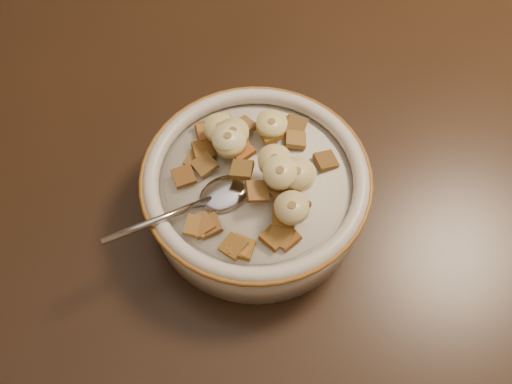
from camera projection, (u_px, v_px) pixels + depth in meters
floor at (325, 286)px, 1.40m from camera, size 4.00×4.50×0.10m
table at (388, 61)px, 0.73m from camera, size 1.43×0.94×0.04m
cereal_bowl at (256, 194)px, 0.57m from camera, size 0.21×0.21×0.05m
milk at (256, 181)px, 0.55m from camera, size 0.18×0.18×0.00m
spoon at (225, 194)px, 0.54m from camera, size 0.06×0.05×0.01m
cereal_square_0 at (276, 188)px, 0.53m from camera, size 0.02×0.02×0.01m
cereal_square_1 at (206, 131)px, 0.57m from camera, size 0.03×0.03×0.01m
cereal_square_2 at (242, 170)px, 0.53m from camera, size 0.03×0.03×0.01m
cereal_square_3 at (242, 248)px, 0.51m from camera, size 0.03×0.03×0.01m
cereal_square_4 at (242, 151)px, 0.55m from camera, size 0.02×0.02×0.01m
cereal_square_5 at (244, 126)px, 0.57m from camera, size 0.02×0.02×0.01m
cereal_square_6 at (326, 161)px, 0.56m from camera, size 0.03×0.03×0.01m
cereal_square_7 at (297, 207)px, 0.52m from camera, size 0.02×0.03×0.01m
cereal_square_8 at (241, 246)px, 0.51m from camera, size 0.03×0.03×0.01m
cereal_square_9 at (289, 176)px, 0.53m from camera, size 0.03×0.03×0.01m
cereal_square_10 at (296, 125)px, 0.58m from camera, size 0.03×0.03×0.01m
cereal_square_11 at (184, 176)px, 0.54m from camera, size 0.03×0.03×0.01m
cereal_square_12 at (197, 160)px, 0.56m from camera, size 0.03×0.03×0.01m
cereal_square_13 at (203, 150)px, 0.56m from camera, size 0.03×0.03×0.01m
cereal_square_14 at (287, 237)px, 0.51m from camera, size 0.02×0.02×0.01m
cereal_square_15 at (274, 238)px, 0.51m from camera, size 0.02×0.02×0.01m
cereal_square_16 at (257, 191)px, 0.52m from camera, size 0.03×0.03×0.01m
cereal_square_17 at (209, 226)px, 0.52m from camera, size 0.03×0.02×0.01m
cereal_square_18 at (224, 135)px, 0.57m from camera, size 0.03×0.03×0.01m
cereal_square_19 at (222, 125)px, 0.58m from camera, size 0.02×0.02×0.01m
cereal_square_20 at (289, 126)px, 0.58m from camera, size 0.02×0.02×0.01m
cereal_square_21 at (202, 225)px, 0.52m from camera, size 0.02×0.02×0.01m
cereal_square_22 at (227, 127)px, 0.57m from camera, size 0.02×0.02×0.01m
cereal_square_23 at (207, 133)px, 0.57m from camera, size 0.03×0.03×0.01m
cereal_square_24 at (280, 235)px, 0.51m from camera, size 0.03×0.03×0.01m
cereal_square_25 at (283, 217)px, 0.52m from camera, size 0.03×0.03×0.01m
cereal_square_26 at (296, 139)px, 0.57m from camera, size 0.03×0.03×0.01m
cereal_square_27 at (233, 246)px, 0.51m from camera, size 0.02×0.03×0.01m
cereal_square_28 at (271, 134)px, 0.56m from camera, size 0.02×0.02×0.01m
cereal_square_29 at (196, 227)px, 0.52m from camera, size 0.03×0.03×0.01m
cereal_square_30 at (239, 144)px, 0.55m from camera, size 0.03×0.03×0.01m
cereal_square_31 at (205, 165)px, 0.55m from camera, size 0.02×0.02×0.01m
banana_slice_0 at (230, 143)px, 0.54m from camera, size 0.03×0.03×0.01m
banana_slice_1 at (233, 133)px, 0.55m from camera, size 0.04×0.04×0.01m
banana_slice_2 at (297, 173)px, 0.52m from camera, size 0.04×0.04×0.01m
banana_slice_3 at (286, 172)px, 0.52m from camera, size 0.04×0.04×0.02m
banana_slice_4 at (228, 139)px, 0.54m from camera, size 0.04×0.04×0.01m
banana_slice_5 at (220, 129)px, 0.55m from camera, size 0.04×0.04×0.02m
banana_slice_6 at (272, 124)px, 0.56m from camera, size 0.04×0.04×0.01m
banana_slice_7 at (299, 175)px, 0.52m from camera, size 0.04×0.04×0.02m
banana_slice_8 at (292, 208)px, 0.51m from camera, size 0.04×0.04×0.01m
banana_slice_9 at (275, 161)px, 0.53m from camera, size 0.04×0.04×0.01m
banana_slice_10 at (230, 133)px, 0.55m from camera, size 0.04×0.04×0.01m
banana_slice_11 at (280, 173)px, 0.51m from camera, size 0.03×0.03×0.02m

